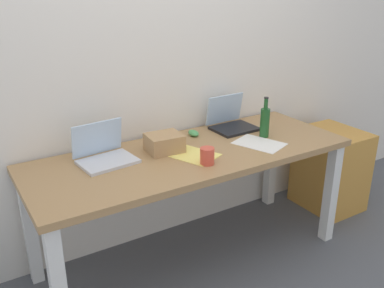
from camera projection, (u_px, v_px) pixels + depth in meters
The scene contains 12 objects.
ground_plane at pixel (192, 257), 2.81m from camera, with size 8.00×8.00×0.00m, color #515459.
back_wall at pixel (157, 50), 2.67m from camera, with size 5.20×0.08×2.60m, color silver.
desk at pixel (192, 166), 2.57m from camera, with size 1.96×0.73×0.75m.
laptop_left at pixel (104, 154), 2.39m from camera, with size 0.33×0.28×0.22m.
laptop_right at pixel (231, 122), 2.92m from camera, with size 0.29×0.26×0.22m.
beer_bottle at pixel (265, 121), 2.75m from camera, with size 0.06×0.06×0.27m.
computer_mouse at pixel (194, 133), 2.79m from camera, with size 0.06×0.10×0.03m, color #4C9E56.
cardboard_box at pixel (164, 143), 2.53m from camera, with size 0.20×0.17×0.11m, color tan.
coffee_mug at pixel (207, 156), 2.36m from camera, with size 0.08×0.08×0.10m, color #D84C38.
paper_sheet_center at pixel (192, 155), 2.50m from camera, with size 0.21×0.30×0.00m, color #F4E06B.
paper_sheet_front_right at pixel (259, 144), 2.66m from camera, with size 0.21×0.30×0.00m, color white.
filing_cabinet at pixel (330, 169), 3.35m from camera, with size 0.40×0.48×0.63m, color #C68938.
Camera 1 is at (-1.23, -2.00, 1.72)m, focal length 39.83 mm.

